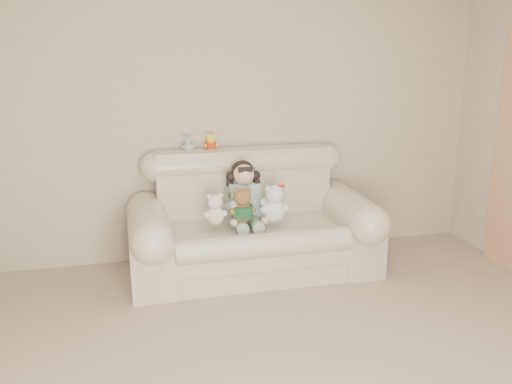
% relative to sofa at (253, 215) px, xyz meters
% --- Properties ---
extents(wall_back, '(4.50, 0.00, 4.50)m').
position_rel_sofa_xyz_m(wall_back, '(-0.00, 0.50, 0.78)').
color(wall_back, '#AAA287').
rests_on(wall_back, ground).
extents(sofa, '(2.10, 0.95, 1.03)m').
position_rel_sofa_xyz_m(sofa, '(0.00, 0.00, 0.00)').
color(sofa, beige).
rests_on(sofa, floor).
extents(seated_child, '(0.38, 0.45, 0.56)m').
position_rel_sofa_xyz_m(seated_child, '(-0.07, 0.08, 0.19)').
color(seated_child, '#2F6B52').
rests_on(seated_child, sofa).
extents(brown_teddy, '(0.23, 0.18, 0.35)m').
position_rel_sofa_xyz_m(brown_teddy, '(-0.12, -0.11, 0.16)').
color(brown_teddy, brown).
rests_on(brown_teddy, sofa).
extents(white_cat, '(0.29, 0.25, 0.38)m').
position_rel_sofa_xyz_m(white_cat, '(0.15, -0.14, 0.18)').
color(white_cat, silver).
rests_on(white_cat, sofa).
extents(cream_teddy, '(0.24, 0.22, 0.31)m').
position_rel_sofa_xyz_m(cream_teddy, '(-0.35, -0.11, 0.14)').
color(cream_teddy, white).
rests_on(cream_teddy, sofa).
extents(yellow_mini_bear, '(0.14, 0.12, 0.19)m').
position_rel_sofa_xyz_m(yellow_mini_bear, '(-0.29, 0.39, 0.59)').
color(yellow_mini_bear, yellow).
rests_on(yellow_mini_bear, sofa).
extents(grey_mini_plush, '(0.14, 0.12, 0.17)m').
position_rel_sofa_xyz_m(grey_mini_plush, '(-0.49, 0.39, 0.58)').
color(grey_mini_plush, '#B8B8C0').
rests_on(grey_mini_plush, sofa).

